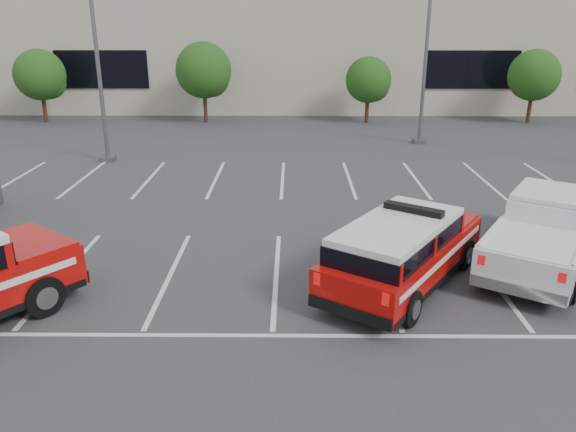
# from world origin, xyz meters

# --- Properties ---
(ground) EXTENTS (120.00, 120.00, 0.00)m
(ground) POSITION_xyz_m (0.00, 0.00, 0.00)
(ground) COLOR #353538
(ground) RESTS_ON ground
(stall_markings) EXTENTS (23.00, 15.00, 0.01)m
(stall_markings) POSITION_xyz_m (0.00, 4.50, 0.01)
(stall_markings) COLOR silver
(stall_markings) RESTS_ON ground
(convention_building) EXTENTS (60.00, 16.99, 13.20)m
(convention_building) POSITION_xyz_m (0.18, 31.86, 4.72)
(convention_building) COLOR #B6AB9A
(convention_building) RESTS_ON ground
(tree_left) EXTENTS (3.07, 3.07, 4.42)m
(tree_left) POSITION_xyz_m (-14.91, 22.05, 2.77)
(tree_left) COLOR #3F2B19
(tree_left) RESTS_ON ground
(tree_mid_left) EXTENTS (3.37, 3.37, 4.85)m
(tree_mid_left) POSITION_xyz_m (-4.91, 22.05, 3.04)
(tree_mid_left) COLOR #3F2B19
(tree_mid_left) RESTS_ON ground
(tree_mid_right) EXTENTS (2.77, 2.77, 3.99)m
(tree_mid_right) POSITION_xyz_m (5.09, 22.05, 2.50)
(tree_mid_right) COLOR #3F2B19
(tree_mid_right) RESTS_ON ground
(tree_right) EXTENTS (3.07, 3.07, 4.42)m
(tree_right) POSITION_xyz_m (15.09, 22.05, 2.77)
(tree_right) COLOR #3F2B19
(tree_right) RESTS_ON ground
(light_pole_left) EXTENTS (0.90, 0.60, 10.24)m
(light_pole_left) POSITION_xyz_m (-8.00, 12.00, 5.19)
(light_pole_left) COLOR #59595E
(light_pole_left) RESTS_ON ground
(light_pole_mid) EXTENTS (0.90, 0.60, 10.24)m
(light_pole_mid) POSITION_xyz_m (7.00, 16.00, 5.19)
(light_pole_mid) COLOR #59595E
(light_pole_mid) RESTS_ON ground
(fire_chief_suv) EXTENTS (4.70, 5.60, 1.91)m
(fire_chief_suv) POSITION_xyz_m (3.06, -0.51, 0.78)
(fire_chief_suv) COLOR #AB0A08
(fire_chief_suv) RESTS_ON ground
(white_pickup) EXTENTS (5.05, 6.24, 1.86)m
(white_pickup) POSITION_xyz_m (7.06, 0.91, 0.74)
(white_pickup) COLOR silver
(white_pickup) RESTS_ON ground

